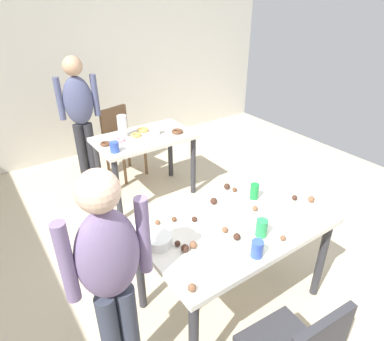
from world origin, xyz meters
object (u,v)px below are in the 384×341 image
person_adult_far (80,112)px  pitcher_far (122,126)px  dining_table_near (235,233)px  dining_table_far (145,147)px  mixing_bowl (158,240)px  soda_can (254,191)px  person_girl_near (111,274)px  chair_far_table (121,138)px

person_adult_far → pitcher_far: bearing=-65.0°
dining_table_near → dining_table_far: size_ratio=1.23×
dining_table_far → mixing_bowl: mixing_bowl is taller
dining_table_near → soda_can: soda_can is taller
pitcher_far → soda_can: bearing=-79.7°
person_girl_near → pitcher_far: (0.94, 1.91, -0.02)m
dining_table_near → mixing_bowl: 0.57m
person_girl_near → dining_table_far: bearing=57.9°
mixing_bowl → soda_can: size_ratio=1.43×
chair_far_table → pitcher_far: bearing=-109.0°
person_adult_far → pitcher_far: size_ratio=6.46×
dining_table_near → pitcher_far: pitcher_far is taller
dining_table_far → person_adult_far: person_adult_far is taller
dining_table_near → person_girl_near: size_ratio=0.87×
chair_far_table → soda_can: 2.25m
soda_can → mixing_bowl: bearing=-177.6°
dining_table_far → soda_can: bearing=-85.9°
person_girl_near → pitcher_far: 2.13m
chair_far_table → dining_table_far: bearing=-89.9°
dining_table_near → pitcher_far: bearing=89.7°
dining_table_far → pitcher_far: pitcher_far is taller
chair_far_table → dining_table_near: bearing=-94.8°
person_girl_near → person_adult_far: bearing=74.6°
person_adult_far → chair_far_table: bearing=-0.4°
pitcher_far → chair_far_table: bearing=71.0°
dining_table_far → person_girl_near: (-1.13, -1.80, 0.26)m
person_adult_far → soda_can: (0.56, -2.23, -0.11)m
dining_table_near → chair_far_table: chair_far_table is taller
dining_table_far → person_adult_far: 0.86m
chair_far_table → person_adult_far: (-0.45, 0.00, 0.43)m
mixing_bowl → pitcher_far: bearing=72.1°
person_adult_far → mixing_bowl: 2.29m
person_adult_far → soda_can: 2.30m
person_adult_far → dining_table_far: bearing=-56.1°
dining_table_far → pitcher_far: bearing=148.8°
person_girl_near → mixing_bowl: person_girl_near is taller
mixing_bowl → chair_far_table: bearing=71.8°
dining_table_far → mixing_bowl: size_ratio=6.04×
person_girl_near → soda_can: 1.27m
chair_far_table → person_adult_far: person_adult_far is taller
person_girl_near → mixing_bowl: (0.39, 0.20, -0.11)m
mixing_bowl → person_girl_near: bearing=-152.1°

